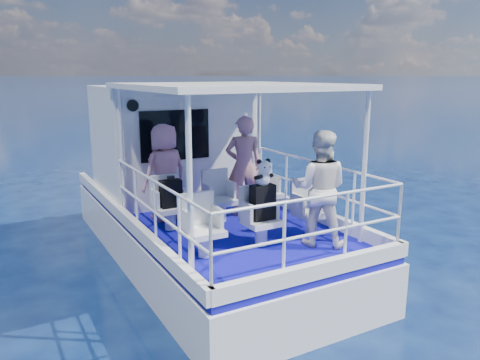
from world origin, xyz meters
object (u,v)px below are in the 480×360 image
backpack_center (263,202)px  panda (263,172)px  passenger_stbd_aft (320,188)px  passenger_port_fwd (165,172)px

backpack_center → panda: size_ratio=1.36×
passenger_stbd_aft → backpack_center: 0.83m
passenger_port_fwd → backpack_center: bearing=99.8°
backpack_center → panda: (-0.00, -0.02, 0.44)m
passenger_port_fwd → passenger_stbd_aft: size_ratio=0.98×
passenger_stbd_aft → backpack_center: passenger_stbd_aft is taller
passenger_port_fwd → passenger_stbd_aft: passenger_stbd_aft is taller
passenger_port_fwd → passenger_stbd_aft: bearing=110.7°
backpack_center → panda: 0.44m
passenger_stbd_aft → backpack_center: (-0.71, 0.38, -0.20)m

